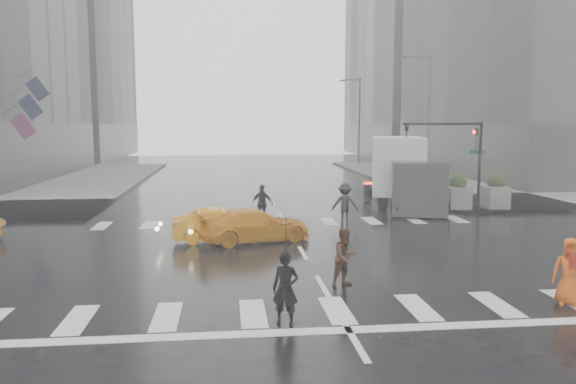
{
  "coord_description": "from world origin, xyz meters",
  "views": [
    {
      "loc": [
        -2.57,
        -18.74,
        4.45
      ],
      "look_at": [
        -0.29,
        2.0,
        1.87
      ],
      "focal_mm": 35.0,
      "sensor_mm": 36.0,
      "label": 1
    }
  ],
  "objects": [
    {
      "name": "street_lamp_near",
      "position": [
        10.87,
        18.0,
        4.95
      ],
      "size": [
        2.15,
        0.22,
        9.0
      ],
      "color": "#59595B",
      "rests_on": "ground"
    },
    {
      "name": "building_ne_far",
      "position": [
        29.0,
        56.0,
        16.27
      ],
      "size": [
        26.05,
        26.05,
        36.0
      ],
      "color": "gray",
      "rests_on": "ground"
    },
    {
      "name": "pedestrian_black",
      "position": [
        -1.32,
        -6.8,
        1.62
      ],
      "size": [
        1.23,
        1.24,
        2.43
      ],
      "rotation": [
        0.0,
        0.0,
        -0.34
      ],
      "color": "black",
      "rests_on": "ground"
    },
    {
      "name": "traffic_signal_pole",
      "position": [
        9.01,
        8.01,
        3.22
      ],
      "size": [
        4.45,
        0.42,
        4.5
      ],
      "color": "black",
      "rests_on": "ground"
    },
    {
      "name": "pedestrian_orange",
      "position": [
        5.76,
        -6.19,
        0.84
      ],
      "size": [
        0.97,
        0.84,
        1.67
      ],
      "rotation": [
        0.0,
        0.0,
        -0.46
      ],
      "color": "#E35710",
      "rests_on": "ground"
    },
    {
      "name": "box_truck",
      "position": [
        6.52,
        9.43,
        1.98
      ],
      "size": [
        2.61,
        6.97,
        3.7
      ],
      "rotation": [
        0.0,
        0.0,
        -0.25
      ],
      "color": "white",
      "rests_on": "ground"
    },
    {
      "name": "planter_mid",
      "position": [
        9.0,
        8.2,
        0.98
      ],
      "size": [
        1.1,
        1.1,
        1.8
      ],
      "color": "slate",
      "rests_on": "ground"
    },
    {
      "name": "planter_east",
      "position": [
        11.0,
        8.2,
        0.98
      ],
      "size": [
        1.1,
        1.1,
        1.8
      ],
      "color": "slate",
      "rests_on": "ground"
    },
    {
      "name": "pedestrian_far_a",
      "position": [
        -0.99,
        6.17,
        0.85
      ],
      "size": [
        1.16,
        0.98,
        1.7
      ],
      "primitive_type": "imported",
      "rotation": [
        0.0,
        0.0,
        2.69
      ],
      "color": "black",
      "rests_on": "ground"
    },
    {
      "name": "pedestrian_far_b",
      "position": [
        2.57,
        5.24,
        0.91
      ],
      "size": [
        1.27,
        0.85,
        1.82
      ],
      "primitive_type": "imported",
      "rotation": [
        0.0,
        0.0,
        2.96
      ],
      "color": "black",
      "rests_on": "ground"
    },
    {
      "name": "flag_cluster",
      "position": [
        -15.08,
        18.5,
        5.64
      ],
      "size": [
        2.87,
        3.06,
        4.69
      ],
      "color": "#59595B",
      "rests_on": "ground"
    },
    {
      "name": "ground",
      "position": [
        0.0,
        0.0,
        0.0
      ],
      "size": [
        120.0,
        120.0,
        0.0
      ],
      "primitive_type": "plane",
      "color": "black",
      "rests_on": "ground"
    },
    {
      "name": "planter_west",
      "position": [
        7.0,
        8.2,
        0.98
      ],
      "size": [
        1.1,
        1.1,
        1.8
      ],
      "color": "slate",
      "rests_on": "ground"
    },
    {
      "name": "road_markings",
      "position": [
        0.0,
        0.0,
        0.01
      ],
      "size": [
        18.0,
        48.0,
        0.01
      ],
      "primitive_type": null,
      "color": "silver",
      "rests_on": "ground"
    },
    {
      "name": "pedestrian_brown",
      "position": [
        0.63,
        -4.0,
        0.8
      ],
      "size": [
        0.97,
        0.89,
        1.6
      ],
      "primitive_type": "imported",
      "rotation": [
        0.0,
        0.0,
        0.48
      ],
      "color": "#432718",
      "rests_on": "ground"
    },
    {
      "name": "taxi_mid",
      "position": [
        -2.74,
        2.24,
        0.62
      ],
      "size": [
        3.83,
        1.54,
        1.24
      ],
      "primitive_type": "imported",
      "rotation": [
        0.0,
        0.0,
        1.63
      ],
      "color": "orange",
      "rests_on": "ground"
    },
    {
      "name": "street_lamp_far",
      "position": [
        10.87,
        38.0,
        4.95
      ],
      "size": [
        2.15,
        0.22,
        9.0
      ],
      "color": "#59595B",
      "rests_on": "ground"
    },
    {
      "name": "taxi_rear",
      "position": [
        -1.58,
        2.08,
        0.62
      ],
      "size": [
        4.12,
        2.75,
        1.24
      ],
      "primitive_type": "imported",
      "rotation": [
        0.0,
        0.0,
        1.86
      ],
      "color": "orange",
      "rests_on": "ground"
    },
    {
      "name": "sidewalk_ne",
      "position": [
        19.5,
        17.5,
        0.07
      ],
      "size": [
        35.0,
        35.0,
        0.15
      ],
      "primitive_type": "cube",
      "color": "slate",
      "rests_on": "ground"
    }
  ]
}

